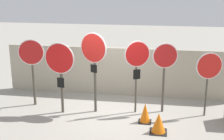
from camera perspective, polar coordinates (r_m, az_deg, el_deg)
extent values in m
plane|color=gray|center=(9.84, 0.48, -7.61)|extent=(40.00, 40.00, 0.00)
cube|color=#A89E89|center=(10.99, 1.71, -0.33)|extent=(8.27, 0.12, 1.71)
cylinder|color=#474238|center=(10.36, -14.20, -0.95)|extent=(0.08, 0.08, 2.02)
cylinder|color=white|center=(10.11, -14.57, 3.16)|extent=(0.81, 0.17, 0.82)
cylinder|color=red|center=(10.09, -14.59, 3.14)|extent=(0.75, 0.16, 0.76)
cylinder|color=#474238|center=(9.59, -9.19, -2.34)|extent=(0.08, 0.08, 1.92)
cylinder|color=white|center=(9.32, -9.58, 2.12)|extent=(0.93, 0.15, 0.94)
cylinder|color=red|center=(9.31, -9.63, 2.09)|extent=(0.87, 0.14, 0.88)
cube|color=black|center=(9.53, -9.37, -2.30)|extent=(0.22, 0.05, 0.30)
cylinder|color=#474238|center=(9.49, -3.11, -1.04)|extent=(0.08, 0.08, 2.33)
cylinder|color=white|center=(9.22, -3.42, 4.06)|extent=(0.84, 0.38, 0.91)
cylinder|color=red|center=(9.20, -3.48, 4.04)|extent=(0.79, 0.35, 0.85)
cube|color=black|center=(9.37, -3.35, 0.26)|extent=(0.21, 0.11, 0.24)
cylinder|color=#474238|center=(9.48, 4.42, -1.67)|extent=(0.06, 0.06, 2.15)
cylinder|color=white|center=(9.22, 4.63, 2.94)|extent=(0.72, 0.35, 0.79)
cylinder|color=red|center=(9.20, 4.67, 2.91)|extent=(0.67, 0.33, 0.73)
cube|color=black|center=(9.38, 4.55, -0.79)|extent=(0.21, 0.12, 0.30)
cylinder|color=#474238|center=(9.63, 9.40, -1.96)|extent=(0.07, 0.07, 2.01)
cylinder|color=white|center=(9.37, 9.70, 2.58)|extent=(0.75, 0.20, 0.76)
cylinder|color=red|center=(9.35, 9.73, 2.56)|extent=(0.69, 0.18, 0.70)
cylinder|color=#474238|center=(9.63, 16.95, -2.56)|extent=(0.06, 0.06, 1.98)
cylinder|color=white|center=(9.43, 17.36, 0.73)|extent=(0.76, 0.25, 0.79)
cylinder|color=red|center=(9.41, 17.41, 0.70)|extent=(0.71, 0.23, 0.73)
cube|color=black|center=(9.21, 6.03, -9.37)|extent=(0.37, 0.37, 0.02)
cone|color=orange|center=(9.09, 6.08, -7.71)|extent=(0.31, 0.31, 0.56)
cube|color=black|center=(8.68, 8.45, -11.12)|extent=(0.46, 0.46, 0.02)
cone|color=orange|center=(8.56, 8.53, -9.46)|extent=(0.38, 0.38, 0.54)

